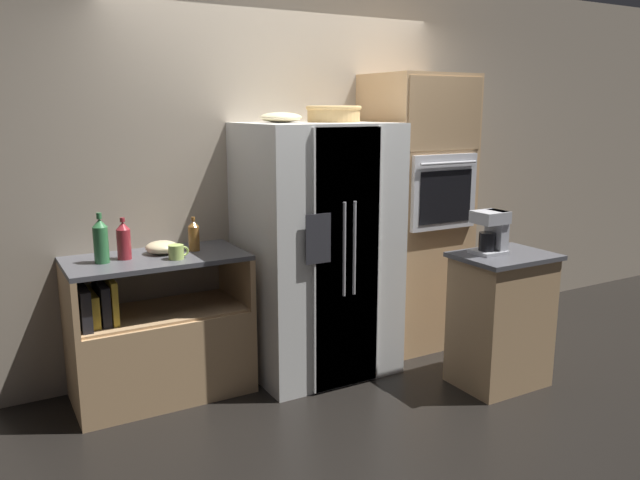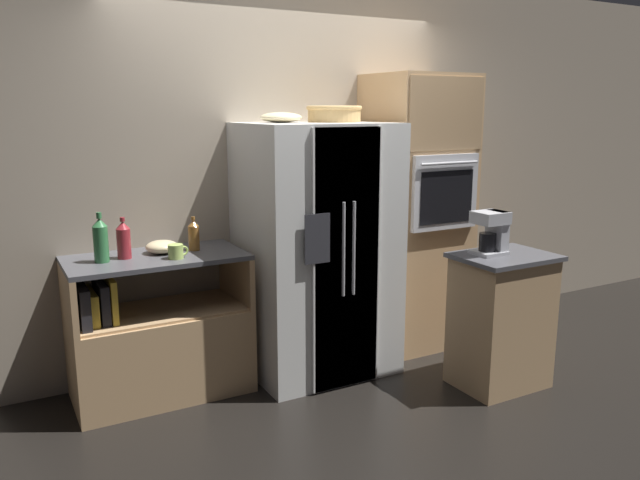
# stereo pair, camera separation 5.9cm
# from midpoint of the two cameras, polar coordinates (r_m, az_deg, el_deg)

# --- Properties ---
(ground_plane) EXTENTS (20.00, 20.00, 0.00)m
(ground_plane) POSITION_cam_midpoint_polar(r_m,az_deg,el_deg) (4.51, -0.68, -11.98)
(ground_plane) COLOR black
(wall_back) EXTENTS (12.00, 0.06, 2.80)m
(wall_back) POSITION_cam_midpoint_polar(r_m,az_deg,el_deg) (4.61, -3.89, 6.58)
(wall_back) COLOR tan
(wall_back) RESTS_ON ground_plane
(counter_left) EXTENTS (1.10, 0.58, 0.92)m
(counter_left) POSITION_cam_midpoint_polar(r_m,az_deg,el_deg) (4.20, -14.95, -9.20)
(counter_left) COLOR tan
(counter_left) RESTS_ON ground_plane
(refrigerator) EXTENTS (0.98, 0.84, 1.74)m
(refrigerator) POSITION_cam_midpoint_polar(r_m,az_deg,el_deg) (4.33, -0.68, -0.88)
(refrigerator) COLOR silver
(refrigerator) RESTS_ON ground_plane
(wall_oven) EXTENTS (0.70, 0.70, 2.08)m
(wall_oven) POSITION_cam_midpoint_polar(r_m,az_deg,el_deg) (4.86, 8.33, 2.53)
(wall_oven) COLOR tan
(wall_oven) RESTS_ON ground_plane
(island_counter) EXTENTS (0.63, 0.48, 0.90)m
(island_counter) POSITION_cam_midpoint_polar(r_m,az_deg,el_deg) (4.35, 15.80, -6.98)
(island_counter) COLOR tan
(island_counter) RESTS_ON ground_plane
(wicker_basket) EXTENTS (0.39, 0.39, 0.11)m
(wicker_basket) POSITION_cam_midpoint_polar(r_m,az_deg,el_deg) (4.39, 0.86, 11.52)
(wicker_basket) COLOR tan
(wicker_basket) RESTS_ON refrigerator
(fruit_bowl) EXTENTS (0.28, 0.28, 0.07)m
(fruit_bowl) POSITION_cam_midpoint_polar(r_m,az_deg,el_deg) (4.22, -4.01, 11.12)
(fruit_bowl) COLOR beige
(fruit_bowl) RESTS_ON refrigerator
(bottle_tall) EXTENTS (0.09, 0.09, 0.30)m
(bottle_tall) POSITION_cam_midpoint_polar(r_m,az_deg,el_deg) (3.94, -19.82, -0.05)
(bottle_tall) COLOR #33723F
(bottle_tall) RESTS_ON counter_left
(bottle_short) EXTENTS (0.08, 0.08, 0.26)m
(bottle_short) POSITION_cam_midpoint_polar(r_m,az_deg,el_deg) (4.00, -17.92, -0.03)
(bottle_short) COLOR maroon
(bottle_short) RESTS_ON counter_left
(bottle_wide) EXTENTS (0.07, 0.07, 0.22)m
(bottle_wide) POSITION_cam_midpoint_polar(r_m,az_deg,el_deg) (4.12, -11.87, 0.42)
(bottle_wide) COLOR brown
(bottle_wide) RESTS_ON counter_left
(mug) EXTENTS (0.13, 0.09, 0.09)m
(mug) POSITION_cam_midpoint_polar(r_m,az_deg,el_deg) (3.93, -13.40, -1.07)
(mug) COLOR #B2D166
(mug) RESTS_ON counter_left
(mixing_bowl) EXTENTS (0.20, 0.20, 0.08)m
(mixing_bowl) POSITION_cam_midpoint_polar(r_m,az_deg,el_deg) (4.10, -14.66, -0.65)
(mixing_bowl) COLOR beige
(mixing_bowl) RESTS_ON counter_left
(coffee_maker) EXTENTS (0.20, 0.18, 0.28)m
(coffee_maker) POSITION_cam_midpoint_polar(r_m,az_deg,el_deg) (4.18, 15.05, 0.85)
(coffee_maker) COLOR #B2B2B7
(coffee_maker) RESTS_ON island_counter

